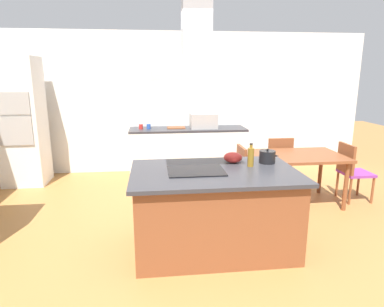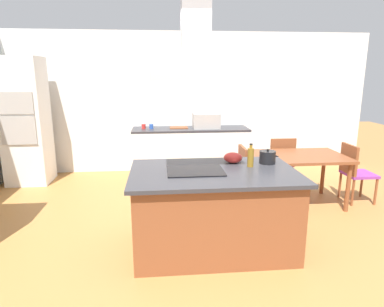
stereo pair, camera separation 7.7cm
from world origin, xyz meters
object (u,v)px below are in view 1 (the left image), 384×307
Objects in this scene: chair_at_right_end at (351,168)px; coffee_mug_red at (141,127)px; mixing_bowl at (233,157)px; chair_facing_back_wall at (278,159)px; range_hood at (196,54)px; coffee_mug_blue at (149,126)px; olive_oil_bottle at (251,157)px; wall_oven_stack at (22,122)px; tea_kettle at (267,157)px; dining_table at (295,160)px; cutting_board at (176,128)px; chair_at_left_end at (234,172)px; cooktop at (196,171)px; countertop_microwave at (203,121)px.

coffee_mug_red is at bearing 152.07° from chair_at_right_end.
chair_at_right_end is at bearing 22.92° from mixing_bowl.
chair_facing_back_wall is 0.99× the size of range_hood.
coffee_mug_red and coffee_mug_blue have the same top height.
wall_oven_stack reaches higher than olive_oil_bottle.
tea_kettle is 3.06m from coffee_mug_red.
wall_oven_stack is at bearing 161.40° from dining_table.
tea_kettle is at bearing -71.96° from cutting_board.
coffee_mug_blue is 3.54m from chair_at_right_end.
tea_kettle is 1.06m from chair_at_left_end.
chair_at_right_end is (0.92, -0.67, 0.00)m from chair_facing_back_wall.
coffee_mug_red is 2.24m from chair_at_left_end.
range_hood is (0.01, -2.93, 1.19)m from cutting_board.
coffee_mug_red reaches higher than cooktop.
chair_facing_back_wall is (1.63, 1.86, -0.40)m from cooktop.
wall_oven_stack is at bearing 164.48° from chair_at_right_end.
mixing_bowl is at bearing 170.18° from tea_kettle.
wall_oven_stack is 1.57× the size of dining_table.
mixing_bowl is 0.24× the size of range_hood.
tea_kettle is 1.11× the size of mixing_bowl.
wall_oven_stack is 3.91m from range_hood.
tea_kettle is at bearing -128.91° from dining_table.
cutting_board is at bearing 133.21° from dining_table.
coffee_mug_blue is 2.16m from chair_at_left_end.
tea_kettle is at bearing -62.26° from coffee_mug_blue.
cooktop is 0.27× the size of wall_oven_stack.
chair_at_right_end is 3.23m from range_hood.
olive_oil_bottle is at bearing -64.78° from coffee_mug_red.
tea_kettle is 0.91× the size of olive_oil_bottle.
wall_oven_stack reaches higher than cooktop.
chair_at_right_end is at bearing 25.08° from range_hood.
range_hood is (2.70, -2.65, 1.00)m from wall_oven_stack.
range_hood is (-1.63, -1.86, 1.59)m from chair_facing_back_wall.
mixing_bowl reaches higher than coffee_mug_red.
tea_kettle is at bearing 27.31° from olive_oil_bottle.
tea_kettle is at bearing -150.65° from chair_at_right_end.
chair_at_right_end reaches higher than dining_table.
chair_at_left_end is at bearing 59.07° from range_hood.
olive_oil_bottle reaches higher than coffee_mug_red.
countertop_microwave is at bearing 97.66° from tea_kettle.
tea_kettle reaches higher than dining_table.
coffee_mug_blue is at bearing -176.68° from cutting_board.
countertop_microwave reaches higher than tea_kettle.
countertop_microwave is 0.36× the size of dining_table.
chair_at_right_end is at bearing 29.35° from tea_kettle.
dining_table is at bearing 37.19° from mixing_bowl.
dining_table is (1.15, 0.87, -0.29)m from mixing_bowl.
mixing_bowl is at bearing 33.57° from range_hood.
chair_facing_back_wall is (2.30, -1.04, -0.44)m from coffee_mug_red.
coffee_mug_red is 2.56m from chair_facing_back_wall.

